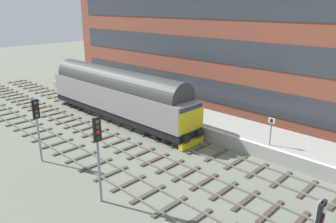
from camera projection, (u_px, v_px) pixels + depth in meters
ground_plane at (174, 140)px, 25.33m from camera, size 140.00×140.00×0.00m
track_main at (174, 140)px, 25.32m from camera, size 2.50×60.00×0.15m
track_adjacent_west at (141, 153)px, 22.97m from camera, size 2.50×60.00×0.15m
track_adjacent_far_west at (103, 169)px, 20.78m from camera, size 2.50×60.00×0.15m
station_platform at (204, 123)px, 27.64m from camera, size 4.00×44.00×1.01m
station_building at (226, 49)px, 32.55m from camera, size 5.60×42.98×11.56m
diesel_locomotive at (117, 93)px, 29.16m from camera, size 2.74×17.61×4.68m
signal_post_mid at (98, 148)px, 16.51m from camera, size 0.44×0.22×4.73m
signal_post_far at (37, 122)px, 21.10m from camera, size 0.44×0.22×4.28m
platform_number_sign at (271, 127)px, 21.62m from camera, size 0.10×0.44×1.91m
waiting_passenger at (148, 94)px, 30.66m from camera, size 0.44×0.48×1.64m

